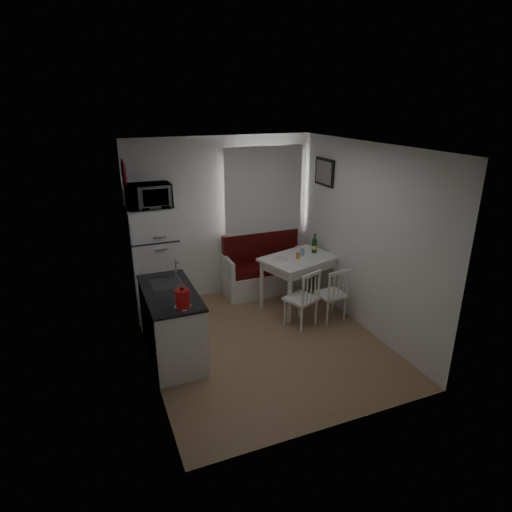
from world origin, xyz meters
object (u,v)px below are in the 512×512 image
at_px(fridge, 154,262).
at_px(wine_bottle, 314,243).
at_px(kitchen_counter, 172,323).
at_px(chair_right, 334,290).
at_px(bench, 265,273).
at_px(chair_left, 304,294).
at_px(kettle, 182,298).
at_px(microwave, 149,196).
at_px(dining_table, 299,263).

height_order(fridge, wine_bottle, fridge).
distance_m(kitchen_counter, chair_right, 2.38).
distance_m(bench, chair_left, 1.38).
distance_m(chair_right, kettle, 2.45).
bearing_deg(chair_right, kitchen_counter, 175.31).
bearing_deg(kettle, microwave, 90.99).
bearing_deg(bench, chair_right, -68.98).
relative_size(bench, microwave, 2.34).
xyz_separation_m(bench, chair_right, (0.52, -1.36, 0.17)).
distance_m(kettle, wine_bottle, 2.72).
bearing_deg(dining_table, chair_right, -86.02).
distance_m(microwave, kettle, 1.91).
height_order(dining_table, chair_left, chair_left).
xyz_separation_m(bench, kettle, (-1.81, -1.89, 0.69)).
bearing_deg(kettle, chair_right, 12.83).
bearing_deg(microwave, kitchen_counter, -90.94).
bearing_deg(fridge, microwave, -90.00).
height_order(dining_table, fridge, fridge).
xyz_separation_m(dining_table, microwave, (-2.11, 0.54, 1.11)).
xyz_separation_m(microwave, wine_bottle, (2.43, -0.44, -0.86)).
bearing_deg(kitchen_counter, chair_right, -0.11).
height_order(bench, wine_bottle, wine_bottle).
bearing_deg(bench, chair_left, -89.03).
distance_m(dining_table, microwave, 2.45).
distance_m(bench, wine_bottle, 1.07).
relative_size(dining_table, chair_right, 2.88).
bearing_deg(dining_table, fridge, 147.35).
relative_size(kitchen_counter, chair_right, 2.99).
height_order(chair_right, microwave, microwave).
height_order(kitchen_counter, chair_left, kitchen_counter).
bearing_deg(kettle, bench, 46.31).
distance_m(chair_left, chair_right, 0.50).
bearing_deg(kettle, chair_left, 16.04).
xyz_separation_m(kettle, wine_bottle, (2.40, 1.29, -0.05)).
bearing_deg(chair_right, dining_table, 106.32).
height_order(bench, chair_left, bench).
bearing_deg(fridge, wine_bottle, -11.50).
relative_size(kitchen_counter, dining_table, 1.04).
bearing_deg(kettle, fridge, 90.97).
bearing_deg(dining_table, kitchen_counter, -179.96).
relative_size(bench, wine_bottle, 4.48).
distance_m(kitchen_counter, kettle, 0.79).
bearing_deg(kettle, kitchen_counter, 95.28).
distance_m(kitchen_counter, wine_bottle, 2.61).
xyz_separation_m(kitchen_counter, microwave, (0.02, 1.19, 1.39)).
xyz_separation_m(bench, dining_table, (0.27, -0.71, 0.39)).
relative_size(bench, dining_table, 1.11).
bearing_deg(fridge, kettle, -89.03).
xyz_separation_m(kitchen_counter, fridge, (0.02, 1.24, 0.38)).
relative_size(kitchen_counter, kettle, 5.15).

